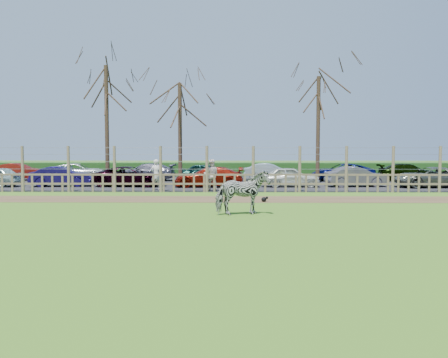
{
  "coord_description": "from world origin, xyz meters",
  "views": [
    {
      "loc": [
        1.3,
        -18.82,
        2.59
      ],
      "look_at": [
        1.0,
        2.5,
        1.1
      ],
      "focal_mm": 40.0,
      "sensor_mm": 36.0,
      "label": 1
    }
  ],
  "objects_px": {
    "car_1": "(61,176)",
    "car_5": "(356,177)",
    "tree_left": "(106,96)",
    "car_3": "(209,177)",
    "tree_right": "(318,103)",
    "zebra": "(242,193)",
    "car_8": "(78,172)",
    "crow": "(264,199)",
    "car_10": "(206,172)",
    "car_12": "(342,172)",
    "car_4": "(290,177)",
    "car_7": "(18,172)",
    "car_2": "(130,176)",
    "visitor_a": "(156,175)",
    "car_11": "(269,172)",
    "tree_mid": "(180,109)",
    "visitor_b": "(211,175)",
    "car_9": "(146,172)",
    "car_13": "(409,172)",
    "car_6": "(431,177)"
  },
  "relations": [
    {
      "from": "visitor_a",
      "to": "car_8",
      "type": "relative_size",
      "value": 0.4
    },
    {
      "from": "crow",
      "to": "car_6",
      "type": "xyz_separation_m",
      "value": [
        10.35,
        7.39,
        0.52
      ]
    },
    {
      "from": "car_1",
      "to": "car_10",
      "type": "height_order",
      "value": "same"
    },
    {
      "from": "crow",
      "to": "car_6",
      "type": "height_order",
      "value": "car_6"
    },
    {
      "from": "zebra",
      "to": "crow",
      "type": "relative_size",
      "value": 6.25
    },
    {
      "from": "visitor_a",
      "to": "car_5",
      "type": "height_order",
      "value": "visitor_a"
    },
    {
      "from": "tree_right",
      "to": "car_5",
      "type": "distance_m",
      "value": 5.67
    },
    {
      "from": "tree_mid",
      "to": "car_2",
      "type": "relative_size",
      "value": 1.58
    },
    {
      "from": "tree_left",
      "to": "car_3",
      "type": "distance_m",
      "value": 8.33
    },
    {
      "from": "visitor_b",
      "to": "car_9",
      "type": "bearing_deg",
      "value": -55.76
    },
    {
      "from": "car_4",
      "to": "tree_mid",
      "type": "bearing_deg",
      "value": 71.19
    },
    {
      "from": "zebra",
      "to": "car_8",
      "type": "distance_m",
      "value": 20.06
    },
    {
      "from": "car_7",
      "to": "car_10",
      "type": "bearing_deg",
      "value": -95.32
    },
    {
      "from": "visitor_a",
      "to": "car_13",
      "type": "relative_size",
      "value": 0.42
    },
    {
      "from": "tree_right",
      "to": "car_3",
      "type": "relative_size",
      "value": 1.78
    },
    {
      "from": "visitor_b",
      "to": "car_12",
      "type": "height_order",
      "value": "visitor_b"
    },
    {
      "from": "car_3",
      "to": "car_6",
      "type": "bearing_deg",
      "value": 90.89
    },
    {
      "from": "car_4",
      "to": "car_7",
      "type": "xyz_separation_m",
      "value": [
        -18.65,
        5.22,
        0.0
      ]
    },
    {
      "from": "tree_right",
      "to": "visitor_a",
      "type": "relative_size",
      "value": 4.26
    },
    {
      "from": "crow",
      "to": "car_11",
      "type": "height_order",
      "value": "car_11"
    },
    {
      "from": "tree_right",
      "to": "visitor_a",
      "type": "xyz_separation_m",
      "value": [
        -9.85,
        -5.28,
        -4.34
      ]
    },
    {
      "from": "car_6",
      "to": "car_7",
      "type": "distance_m",
      "value": 27.47
    },
    {
      "from": "car_8",
      "to": "visitor_b",
      "type": "bearing_deg",
      "value": -135.29
    },
    {
      "from": "visitor_a",
      "to": "car_9",
      "type": "xyz_separation_m",
      "value": [
        -1.85,
        7.45,
        -0.26
      ]
    },
    {
      "from": "car_5",
      "to": "visitor_a",
      "type": "bearing_deg",
      "value": 96.53
    },
    {
      "from": "car_5",
      "to": "car_6",
      "type": "distance_m",
      "value": 4.31
    },
    {
      "from": "car_9",
      "to": "car_5",
      "type": "bearing_deg",
      "value": 73.83
    },
    {
      "from": "car_3",
      "to": "car_11",
      "type": "xyz_separation_m",
      "value": [
        4.05,
        5.49,
        0.0
      ]
    },
    {
      "from": "tree_left",
      "to": "car_8",
      "type": "height_order",
      "value": "tree_left"
    },
    {
      "from": "car_1",
      "to": "car_13",
      "type": "height_order",
      "value": "same"
    },
    {
      "from": "car_1",
      "to": "car_9",
      "type": "xyz_separation_m",
      "value": [
        4.29,
        5.02,
        0.0
      ]
    },
    {
      "from": "crow",
      "to": "car_12",
      "type": "distance_m",
      "value": 14.11
    },
    {
      "from": "car_3",
      "to": "car_7",
      "type": "height_order",
      "value": "same"
    },
    {
      "from": "car_1",
      "to": "car_5",
      "type": "bearing_deg",
      "value": -97.49
    },
    {
      "from": "car_7",
      "to": "tree_mid",
      "type": "bearing_deg",
      "value": -105.86
    },
    {
      "from": "car_10",
      "to": "car_12",
      "type": "distance_m",
      "value": 9.54
    },
    {
      "from": "car_8",
      "to": "car_12",
      "type": "height_order",
      "value": "same"
    },
    {
      "from": "car_11",
      "to": "tree_right",
      "type": "bearing_deg",
      "value": -126.24
    },
    {
      "from": "car_3",
      "to": "crow",
      "type": "bearing_deg",
      "value": 21.84
    },
    {
      "from": "car_10",
      "to": "car_13",
      "type": "xyz_separation_m",
      "value": [
        14.04,
        0.16,
        0.0
      ]
    },
    {
      "from": "car_8",
      "to": "car_10",
      "type": "bearing_deg",
      "value": -99.92
    },
    {
      "from": "car_13",
      "to": "visitor_a",
      "type": "bearing_deg",
      "value": 118.07
    },
    {
      "from": "visitor_a",
      "to": "car_10",
      "type": "height_order",
      "value": "visitor_a"
    },
    {
      "from": "tree_right",
      "to": "zebra",
      "type": "distance_m",
      "value": 16.2
    },
    {
      "from": "car_8",
      "to": "car_11",
      "type": "xyz_separation_m",
      "value": [
        13.51,
        0.39,
        0.0
      ]
    },
    {
      "from": "car_2",
      "to": "car_10",
      "type": "height_order",
      "value": "same"
    },
    {
      "from": "visitor_b",
      "to": "car_4",
      "type": "relative_size",
      "value": 0.49
    },
    {
      "from": "zebra",
      "to": "car_2",
      "type": "height_order",
      "value": "zebra"
    },
    {
      "from": "car_6",
      "to": "car_10",
      "type": "height_order",
      "value": "same"
    },
    {
      "from": "car_5",
      "to": "car_8",
      "type": "xyz_separation_m",
      "value": [
        -18.34,
        4.71,
        0.0
      ]
    }
  ]
}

